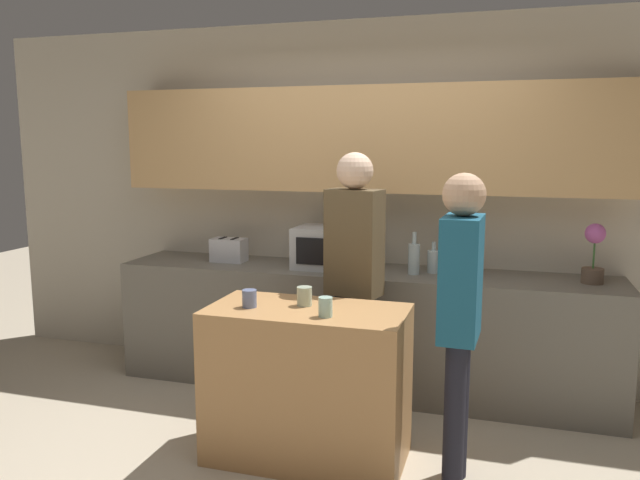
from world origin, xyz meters
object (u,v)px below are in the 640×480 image
object	(u,v)px
microwave	(331,248)
bottle_1	(433,261)
bottle_3	(460,259)
cup_2	(249,299)
person_center	(354,263)
cup_1	(325,307)
toaster	(229,250)
bottle_2	(446,255)
bottle_0	(414,258)
cup_0	(304,296)
person_left	(460,304)
potted_plant	(594,254)

from	to	relation	value
microwave	bottle_1	size ratio (longest dim) A/B	2.35
bottle_3	cup_2	distance (m)	1.58
bottle_1	person_center	size ratio (longest dim) A/B	0.13
microwave	cup_1	world-z (taller)	microwave
microwave	toaster	bearing A→B (deg)	179.89
cup_1	cup_2	distance (m)	0.47
bottle_2	cup_2	world-z (taller)	bottle_2
toaster	bottle_0	xyz separation A→B (m)	(1.44, -0.05, 0.02)
bottle_0	cup_1	world-z (taller)	bottle_0
microwave	bottle_3	world-z (taller)	bottle_3
toaster	person_center	bearing A→B (deg)	-26.66
bottle_2	cup_1	distance (m)	1.42
bottle_1	cup_2	world-z (taller)	bottle_1
bottle_1	bottle_3	xyz separation A→B (m)	(0.19, -0.07, 0.04)
cup_2	bottle_2	bearing A→B (deg)	52.82
toaster	bottle_0	bearing A→B (deg)	-2.00
toaster	cup_1	world-z (taller)	toaster
microwave	bottle_0	bearing A→B (deg)	-4.53
cup_2	person_center	world-z (taller)	person_center
toaster	cup_0	bearing A→B (deg)	-47.74
person_left	potted_plant	bearing A→B (deg)	-30.68
microwave	person_center	bearing A→B (deg)	-61.26
bottle_1	cup_0	world-z (taller)	bottle_1
cup_0	cup_2	world-z (taller)	cup_0
toaster	cup_0	distance (m)	1.44
cup_0	bottle_0	bearing A→B (deg)	65.03
toaster	potted_plant	xyz separation A→B (m)	(2.60, -0.00, 0.11)
person_left	bottle_0	bearing A→B (deg)	22.56
bottle_0	person_center	world-z (taller)	person_center
bottle_2	person_center	size ratio (longest dim) A/B	0.18
bottle_2	cup_2	size ratio (longest dim) A/B	3.23
microwave	potted_plant	size ratio (longest dim) A/B	1.32
toaster	bottle_3	world-z (taller)	bottle_3
potted_plant	bottle_2	distance (m)	0.96
microwave	toaster	world-z (taller)	microwave
bottle_3	person_left	bearing A→B (deg)	-85.55
person_left	person_center	bearing A→B (deg)	52.79
microwave	cup_2	world-z (taller)	microwave
bottle_3	cup_0	size ratio (longest dim) A/B	2.95
cup_0	bottle_2	bearing A→B (deg)	59.42
toaster	cup_2	distance (m)	1.37
bottle_1	cup_0	distance (m)	1.25
potted_plant	cup_1	world-z (taller)	potted_plant
cup_1	bottle_3	bearing A→B (deg)	63.55
bottle_2	cup_0	xyz separation A→B (m)	(-0.68, -1.14, -0.07)
toaster	bottle_3	bearing A→B (deg)	-1.08
bottle_2	person_center	distance (m)	0.83
bottle_2	cup_1	bearing A→B (deg)	-110.48
bottle_0	person_left	size ratio (longest dim) A/B	0.18
potted_plant	bottle_0	xyz separation A→B (m)	(-1.16, -0.05, -0.08)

